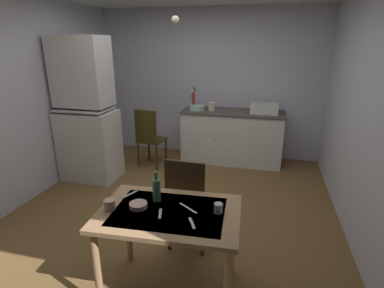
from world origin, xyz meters
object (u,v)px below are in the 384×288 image
Objects in this scene: glass_bottle at (157,189)px; sink_basin at (264,108)px; mixing_bowl_counter at (197,108)px; hutch_cabinet at (86,116)px; mug_dark at (110,205)px; chair_by_counter at (150,137)px; serving_bowl_wide at (138,205)px; dining_table at (169,223)px; chair_far_side at (188,202)px; hand_pump at (193,99)px.

sink_basin is at bearing 74.87° from glass_bottle.
hutch_cabinet is at bearing -140.49° from mixing_bowl_counter.
mug_dark is at bearing -89.48° from mixing_bowl_counter.
serving_bowl_wide is (0.90, -2.45, 0.27)m from chair_by_counter.
mixing_bowl_counter is 3.07m from mug_dark.
chair_by_counter is (-1.79, -0.59, -0.46)m from sink_basin.
mixing_bowl_counter is at bearing 94.42° from serving_bowl_wide.
mug_dark is at bearing -144.54° from glass_bottle.
hutch_cabinet is at bearing -139.75° from chair_by_counter.
chair_by_counter is at bearing 110.24° from serving_bowl_wide.
dining_table is at bearing -44.46° from hutch_cabinet.
mixing_bowl_counter is 0.96m from chair_by_counter.
chair_far_side is 3.85× the size of glass_bottle.
hutch_cabinet is 2.30m from chair_far_side.
hutch_cabinet is 2.43m from glass_bottle.
mixing_bowl_counter is at bearing 39.51° from hutch_cabinet.
hutch_cabinet reaches higher than chair_by_counter.
glass_bottle is at bearing -83.31° from mixing_bowl_counter.
hand_pump is at bearing 98.14° from glass_bottle.
chair_far_side is at bearing 56.03° from mug_dark.
hand_pump reaches higher than glass_bottle.
hutch_cabinet is 2.64m from dining_table.
hand_pump is at bearing 92.07° from mug_dark.
chair_far_side reaches higher than mixing_bowl_counter.
hutch_cabinet is at bearing 126.40° from mug_dark.
hutch_cabinet is 2.78m from sink_basin.
hutch_cabinet reaches higher than sink_basin.
mixing_bowl_counter is 1.02× the size of glass_bottle.
sink_basin is 3.17m from serving_bowl_wide.
hand_pump reaches higher than serving_bowl_wide.
chair_by_counter reaches higher than serving_bowl_wide.
dining_table is (-0.64, -3.03, -0.32)m from sink_basin.
glass_bottle reaches higher than mug_dark.
mixing_bowl_counter is 1.86× the size of serving_bowl_wide.
hand_pump reaches higher than chair_by_counter.
hand_pump is 2.75× the size of serving_bowl_wide.
mixing_bowl_counter reaches higher than mug_dark.
hutch_cabinet reaches higher than serving_bowl_wide.
chair_far_side is at bearing -77.25° from hand_pump.
dining_table is (0.48, -2.98, -0.28)m from mixing_bowl_counter.
mug_dark is at bearing -169.15° from dining_table.
serving_bowl_wide reaches higher than dining_table.
serving_bowl_wide is 0.22m from mug_dark.
glass_bottle is (0.33, -2.85, -0.07)m from mixing_bowl_counter.
dining_table is at bearing -64.72° from chair_by_counter.
serving_bowl_wide is 1.61× the size of mug_dark.
glass_bottle is (1.01, -2.31, 0.35)m from chair_by_counter.
mixing_bowl_counter reaches higher than serving_bowl_wide.
chair_by_counter is at bearing -161.80° from sink_basin.
chair_by_counter is at bearing -132.72° from hand_pump.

